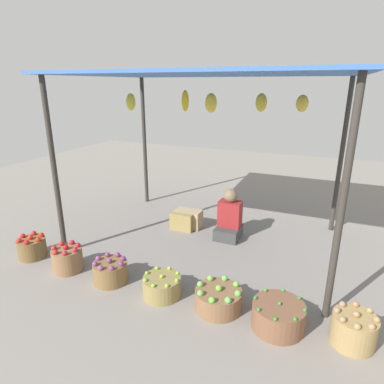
{
  "coord_description": "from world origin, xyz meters",
  "views": [
    {
      "loc": [
        1.58,
        -4.27,
        2.28
      ],
      "look_at": [
        0.0,
        -0.59,
        0.95
      ],
      "focal_mm": 30.71,
      "sensor_mm": 36.0,
      "label": 1
    }
  ],
  "objects_px": {
    "basket_red_tomatoes": "(32,247)",
    "basket_potatoes": "(354,329)",
    "basket_limes": "(162,286)",
    "wooden_crate_near_vendor": "(188,219)",
    "basket_purple_onions": "(110,271)",
    "basket_red_apples": "(67,259)",
    "basket_green_chilies": "(278,316)",
    "basket_green_apples": "(218,299)",
    "wooden_crate_stacked_rear": "(183,220)",
    "vendor_person": "(229,219)"
  },
  "relations": [
    {
      "from": "basket_red_tomatoes",
      "to": "basket_green_chilies",
      "type": "xyz_separation_m",
      "value": [
        3.33,
        -0.07,
        -0.01
      ]
    },
    {
      "from": "basket_red_apples",
      "to": "basket_green_chilies",
      "type": "bearing_deg",
      "value": -0.12
    },
    {
      "from": "basket_red_tomatoes",
      "to": "basket_potatoes",
      "type": "height_order",
      "value": "basket_potatoes"
    },
    {
      "from": "basket_red_tomatoes",
      "to": "basket_purple_onions",
      "type": "bearing_deg",
      "value": -2.71
    },
    {
      "from": "basket_purple_onions",
      "to": "basket_green_chilies",
      "type": "relative_size",
      "value": 0.8
    },
    {
      "from": "wooden_crate_near_vendor",
      "to": "wooden_crate_stacked_rear",
      "type": "relative_size",
      "value": 1.16
    },
    {
      "from": "basket_limes",
      "to": "wooden_crate_near_vendor",
      "type": "height_order",
      "value": "wooden_crate_near_vendor"
    },
    {
      "from": "basket_red_tomatoes",
      "to": "basket_potatoes",
      "type": "xyz_separation_m",
      "value": [
        4.0,
        -0.02,
        0.01
      ]
    },
    {
      "from": "basket_red_apples",
      "to": "basket_green_apples",
      "type": "relative_size",
      "value": 0.76
    },
    {
      "from": "basket_green_apples",
      "to": "wooden_crate_near_vendor",
      "type": "height_order",
      "value": "wooden_crate_near_vendor"
    },
    {
      "from": "basket_limes",
      "to": "basket_potatoes",
      "type": "distance_m",
      "value": 1.95
    },
    {
      "from": "basket_red_tomatoes",
      "to": "basket_red_apples",
      "type": "distance_m",
      "value": 0.69
    },
    {
      "from": "basket_red_tomatoes",
      "to": "wooden_crate_near_vendor",
      "type": "xyz_separation_m",
      "value": [
        1.57,
        1.76,
        0.0
      ]
    },
    {
      "from": "vendor_person",
      "to": "basket_red_apples",
      "type": "height_order",
      "value": "vendor_person"
    },
    {
      "from": "vendor_person",
      "to": "basket_purple_onions",
      "type": "distance_m",
      "value": 1.98
    },
    {
      "from": "basket_red_apples",
      "to": "basket_green_apples",
      "type": "distance_m",
      "value": 2.02
    },
    {
      "from": "basket_red_apples",
      "to": "basket_purple_onions",
      "type": "relative_size",
      "value": 0.92
    },
    {
      "from": "basket_potatoes",
      "to": "basket_red_tomatoes",
      "type": "bearing_deg",
      "value": 179.78
    },
    {
      "from": "basket_red_apples",
      "to": "vendor_person",
      "type": "bearing_deg",
      "value": 46.96
    },
    {
      "from": "basket_green_apples",
      "to": "basket_green_chilies",
      "type": "height_order",
      "value": "basket_green_chilies"
    },
    {
      "from": "wooden_crate_near_vendor",
      "to": "basket_red_tomatoes",
      "type": "bearing_deg",
      "value": -131.74
    },
    {
      "from": "wooden_crate_near_vendor",
      "to": "basket_potatoes",
      "type": "bearing_deg",
      "value": -36.15
    },
    {
      "from": "basket_green_apples",
      "to": "wooden_crate_stacked_rear",
      "type": "bearing_deg",
      "value": 124.87
    },
    {
      "from": "basket_limes",
      "to": "basket_green_chilies",
      "type": "bearing_deg",
      "value": -0.43
    },
    {
      "from": "basket_green_apples",
      "to": "basket_potatoes",
      "type": "relative_size",
      "value": 1.26
    },
    {
      "from": "basket_red_apples",
      "to": "basket_limes",
      "type": "distance_m",
      "value": 1.36
    },
    {
      "from": "basket_red_apples",
      "to": "basket_green_apples",
      "type": "xyz_separation_m",
      "value": [
        2.02,
        0.04,
        -0.04
      ]
    },
    {
      "from": "basket_green_chilies",
      "to": "wooden_crate_stacked_rear",
      "type": "distance_m",
      "value": 2.51
    },
    {
      "from": "basket_red_apples",
      "to": "wooden_crate_near_vendor",
      "type": "relative_size",
      "value": 0.86
    },
    {
      "from": "vendor_person",
      "to": "wooden_crate_near_vendor",
      "type": "distance_m",
      "value": 0.76
    },
    {
      "from": "vendor_person",
      "to": "basket_purple_onions",
      "type": "relative_size",
      "value": 1.91
    },
    {
      "from": "vendor_person",
      "to": "basket_limes",
      "type": "xyz_separation_m",
      "value": [
        -0.25,
        -1.72,
        -0.18
      ]
    },
    {
      "from": "vendor_person",
      "to": "basket_potatoes",
      "type": "height_order",
      "value": "vendor_person"
    },
    {
      "from": "wooden_crate_stacked_rear",
      "to": "basket_potatoes",
      "type": "bearing_deg",
      "value": -34.21
    },
    {
      "from": "basket_red_tomatoes",
      "to": "basket_purple_onions",
      "type": "relative_size",
      "value": 0.9
    },
    {
      "from": "basket_purple_onions",
      "to": "basket_red_apples",
      "type": "bearing_deg",
      "value": -179.7
    },
    {
      "from": "basket_limes",
      "to": "basket_potatoes",
      "type": "height_order",
      "value": "basket_potatoes"
    },
    {
      "from": "basket_red_tomatoes",
      "to": "basket_limes",
      "type": "distance_m",
      "value": 2.05
    },
    {
      "from": "vendor_person",
      "to": "wooden_crate_stacked_rear",
      "type": "distance_m",
      "value": 0.8
    },
    {
      "from": "basket_limes",
      "to": "basket_purple_onions",
      "type": "bearing_deg",
      "value": -179.96
    },
    {
      "from": "basket_limes",
      "to": "wooden_crate_near_vendor",
      "type": "relative_size",
      "value": 0.99
    },
    {
      "from": "basket_green_chilies",
      "to": "wooden_crate_near_vendor",
      "type": "bearing_deg",
      "value": 133.93
    },
    {
      "from": "basket_red_tomatoes",
      "to": "basket_green_apples",
      "type": "distance_m",
      "value": 2.71
    },
    {
      "from": "basket_purple_onions",
      "to": "basket_potatoes",
      "type": "distance_m",
      "value": 2.65
    },
    {
      "from": "basket_purple_onions",
      "to": "basket_limes",
      "type": "xyz_separation_m",
      "value": [
        0.7,
        0.0,
        -0.02
      ]
    },
    {
      "from": "wooden_crate_near_vendor",
      "to": "wooden_crate_stacked_rear",
      "type": "xyz_separation_m",
      "value": [
        -0.05,
        -0.09,
        -0.0
      ]
    },
    {
      "from": "basket_limes",
      "to": "wooden_crate_stacked_rear",
      "type": "relative_size",
      "value": 1.15
    },
    {
      "from": "basket_purple_onions",
      "to": "basket_limes",
      "type": "relative_size",
      "value": 0.95
    },
    {
      "from": "basket_red_tomatoes",
      "to": "basket_limes",
      "type": "xyz_separation_m",
      "value": [
        2.05,
        -0.06,
        -0.03
      ]
    },
    {
      "from": "basket_green_apples",
      "to": "basket_green_chilies",
      "type": "xyz_separation_m",
      "value": [
        0.63,
        -0.04,
        0.01
      ]
    }
  ]
}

